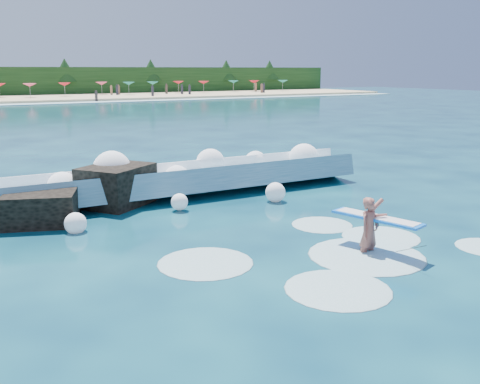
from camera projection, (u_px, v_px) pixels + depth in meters
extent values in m
plane|color=#07263C|center=(227.00, 264.00, 12.76)|extent=(200.00, 200.00, 0.00)
cube|color=teal|center=(145.00, 188.00, 19.05)|extent=(17.20, 2.62, 1.44)
cube|color=white|center=(137.00, 172.00, 19.63)|extent=(17.20, 1.21, 0.67)
cube|color=black|center=(41.00, 211.00, 16.00)|extent=(2.46, 2.18, 1.14)
cube|color=black|center=(117.00, 189.00, 18.29)|extent=(2.91, 2.80, 1.59)
imported|color=#9A5448|center=(369.00, 232.00, 13.38)|extent=(0.71, 0.54, 1.74)
cube|color=blue|center=(377.00, 218.00, 13.49)|extent=(1.17, 2.44, 0.06)
cube|color=white|center=(377.00, 217.00, 13.49)|extent=(1.02, 2.23, 0.06)
cylinder|color=black|center=(411.00, 249.00, 12.48)|extent=(0.01, 0.91, 0.43)
sphere|color=white|center=(63.00, 188.00, 17.81)|extent=(1.10, 1.10, 1.10)
sphere|color=white|center=(112.00, 170.00, 18.75)|extent=(1.35, 1.35, 1.35)
sphere|color=white|center=(177.00, 178.00, 19.25)|extent=(0.95, 0.95, 0.95)
sphere|color=white|center=(210.00, 163.00, 20.65)|extent=(1.12, 1.12, 1.12)
sphere|color=white|center=(256.00, 162.00, 21.83)|extent=(0.90, 0.90, 0.90)
sphere|color=white|center=(304.00, 159.00, 22.19)|extent=(1.29, 1.29, 1.29)
sphere|color=white|center=(75.00, 223.00, 15.25)|extent=(0.63, 0.63, 0.63)
sphere|color=white|center=(179.00, 202.00, 17.52)|extent=(0.56, 0.56, 0.56)
sphere|color=white|center=(275.00, 192.00, 18.75)|extent=(0.70, 0.70, 0.70)
ellipsoid|color=silver|center=(366.00, 256.00, 13.33)|extent=(2.91, 2.91, 0.15)
ellipsoid|color=silver|center=(338.00, 289.00, 11.29)|extent=(2.29, 2.29, 0.11)
ellipsoid|color=silver|center=(381.00, 237.00, 14.82)|extent=(2.16, 2.16, 0.11)
ellipsoid|color=silver|center=(205.00, 263.00, 12.82)|extent=(2.33, 2.33, 0.12)
ellipsoid|color=silver|center=(322.00, 225.00, 15.99)|extent=(1.83, 1.83, 0.09)
cone|color=#E8446A|center=(30.00, 85.00, 81.58)|extent=(2.00, 2.00, 0.50)
cone|color=red|center=(64.00, 84.00, 85.72)|extent=(2.00, 2.00, 0.50)
cone|color=#E8446A|center=(101.00, 83.00, 90.99)|extent=(2.00, 2.00, 0.50)
cone|color=#13786F|center=(129.00, 83.00, 90.69)|extent=(2.00, 2.00, 0.50)
cone|color=#13786F|center=(153.00, 83.00, 93.30)|extent=(2.00, 2.00, 0.50)
cone|color=red|center=(178.00, 82.00, 97.61)|extent=(2.00, 2.00, 0.50)
cone|color=red|center=(204.00, 82.00, 97.86)|extent=(2.00, 2.00, 0.50)
cone|color=#13786F|center=(233.00, 82.00, 102.82)|extent=(2.00, 2.00, 0.50)
cone|color=red|center=(254.00, 82.00, 103.83)|extent=(2.00, 2.00, 0.50)
cone|color=#13786F|center=(283.00, 81.00, 106.91)|extent=(2.00, 2.00, 0.50)
cube|color=#8C664C|center=(18.00, 92.00, 84.69)|extent=(0.35, 0.22, 1.49)
cube|color=#262633|center=(74.00, 91.00, 86.94)|extent=(0.35, 0.22, 1.37)
cube|color=brown|center=(119.00, 90.00, 91.23)|extent=(0.35, 0.22, 1.55)
cube|color=#3F332D|center=(87.00, 92.00, 80.88)|extent=(0.35, 0.22, 1.54)
cube|color=brown|center=(66.00, 93.00, 81.67)|extent=(0.35, 0.22, 1.36)
cube|color=#8C664C|center=(250.00, 89.00, 96.10)|extent=(0.35, 0.22, 1.36)
cube|color=#262633|center=(89.00, 93.00, 80.38)|extent=(0.35, 0.22, 1.39)
cube|color=brown|center=(304.00, 91.00, 96.67)|extent=(0.35, 0.22, 1.50)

